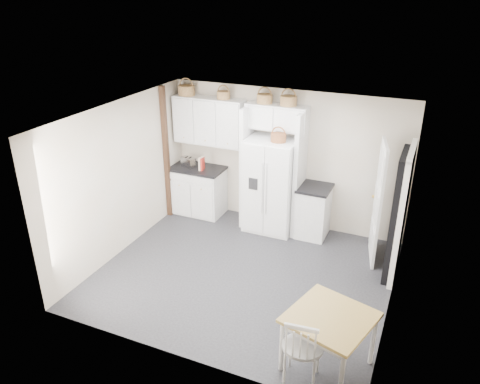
% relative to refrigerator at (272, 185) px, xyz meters
% --- Properties ---
extents(floor, '(4.50, 4.50, 0.00)m').
position_rel_refrigerator_xyz_m(floor, '(0.15, -1.65, -0.88)').
color(floor, black).
rests_on(floor, ground).
extents(ceiling, '(4.50, 4.50, 0.00)m').
position_rel_refrigerator_xyz_m(ceiling, '(0.15, -1.65, 1.72)').
color(ceiling, white).
rests_on(ceiling, wall_back).
extents(wall_back, '(4.50, 0.00, 4.50)m').
position_rel_refrigerator_xyz_m(wall_back, '(0.15, 0.35, 0.42)').
color(wall_back, '#BDAA8F').
rests_on(wall_back, floor).
extents(wall_left, '(0.00, 4.00, 4.00)m').
position_rel_refrigerator_xyz_m(wall_left, '(-2.10, -1.65, 0.42)').
color(wall_left, '#BDAA8F').
rests_on(wall_left, floor).
extents(wall_right, '(0.00, 4.00, 4.00)m').
position_rel_refrigerator_xyz_m(wall_right, '(2.40, -1.65, 0.42)').
color(wall_right, '#BDAA8F').
rests_on(wall_right, floor).
extents(refrigerator, '(0.91, 0.74, 1.77)m').
position_rel_refrigerator_xyz_m(refrigerator, '(0.00, 0.00, 0.00)').
color(refrigerator, white).
rests_on(refrigerator, floor).
extents(base_cab_left, '(1.01, 0.64, 0.93)m').
position_rel_refrigerator_xyz_m(base_cab_left, '(-1.56, 0.05, -0.42)').
color(base_cab_left, silver).
rests_on(base_cab_left, floor).
extents(base_cab_right, '(0.53, 0.63, 0.93)m').
position_rel_refrigerator_xyz_m(base_cab_right, '(0.81, 0.05, -0.42)').
color(base_cab_right, silver).
rests_on(base_cab_right, floor).
extents(dining_table, '(1.13, 1.13, 0.76)m').
position_rel_refrigerator_xyz_m(dining_table, '(1.85, -3.07, -0.50)').
color(dining_table, olive).
rests_on(dining_table, floor).
extents(windsor_chair, '(0.52, 0.48, 0.99)m').
position_rel_refrigerator_xyz_m(windsor_chair, '(1.63, -3.40, -0.39)').
color(windsor_chair, silver).
rests_on(windsor_chair, floor).
extents(counter_left, '(1.05, 0.68, 0.04)m').
position_rel_refrigerator_xyz_m(counter_left, '(-1.56, 0.05, 0.07)').
color(counter_left, black).
rests_on(counter_left, base_cab_left).
extents(counter_right, '(0.57, 0.67, 0.04)m').
position_rel_refrigerator_xyz_m(counter_right, '(0.81, 0.05, 0.06)').
color(counter_right, black).
rests_on(counter_right, base_cab_right).
extents(toaster, '(0.32, 0.25, 0.20)m').
position_rel_refrigerator_xyz_m(toaster, '(-1.74, 0.01, 0.19)').
color(toaster, silver).
rests_on(toaster, counter_left).
extents(cookbook_red, '(0.06, 0.17, 0.24)m').
position_rel_refrigerator_xyz_m(cookbook_red, '(-1.41, -0.03, 0.21)').
color(cookbook_red, '#AA241A').
rests_on(cookbook_red, counter_left).
extents(cookbook_cream, '(0.05, 0.17, 0.26)m').
position_rel_refrigerator_xyz_m(cookbook_cream, '(-1.44, -0.03, 0.22)').
color(cookbook_cream, beige).
rests_on(cookbook_cream, counter_left).
extents(basket_upper_a, '(0.32, 0.32, 0.18)m').
position_rel_refrigerator_xyz_m(basket_upper_a, '(-1.82, 0.18, 1.56)').
color(basket_upper_a, brown).
rests_on(basket_upper_a, upper_cabinet).
extents(basket_upper_c, '(0.25, 0.25, 0.14)m').
position_rel_refrigerator_xyz_m(basket_upper_c, '(-1.04, 0.18, 1.54)').
color(basket_upper_c, brown).
rests_on(basket_upper_c, upper_cabinet).
extents(basket_bridge_a, '(0.28, 0.28, 0.16)m').
position_rel_refrigerator_xyz_m(basket_bridge_a, '(-0.24, 0.18, 1.55)').
color(basket_bridge_a, brown).
rests_on(basket_bridge_a, bridge_cabinet).
extents(basket_bridge_b, '(0.29, 0.29, 0.17)m').
position_rel_refrigerator_xyz_m(basket_bridge_b, '(0.20, 0.18, 1.55)').
color(basket_bridge_b, brown).
rests_on(basket_bridge_b, bridge_cabinet).
extents(basket_fridge_b, '(0.27, 0.27, 0.15)m').
position_rel_refrigerator_xyz_m(basket_fridge_b, '(0.14, -0.10, 0.96)').
color(basket_fridge_b, brown).
rests_on(basket_fridge_b, refrigerator).
extents(upper_cabinet, '(1.40, 0.34, 0.90)m').
position_rel_refrigerator_xyz_m(upper_cabinet, '(-1.35, 0.18, 1.02)').
color(upper_cabinet, silver).
rests_on(upper_cabinet, wall_back).
extents(bridge_cabinet, '(1.12, 0.34, 0.45)m').
position_rel_refrigerator_xyz_m(bridge_cabinet, '(0.00, 0.18, 1.24)').
color(bridge_cabinet, silver).
rests_on(bridge_cabinet, wall_back).
extents(fridge_panel_left, '(0.08, 0.60, 2.30)m').
position_rel_refrigerator_xyz_m(fridge_panel_left, '(-0.51, 0.05, 0.27)').
color(fridge_panel_left, silver).
rests_on(fridge_panel_left, floor).
extents(fridge_panel_right, '(0.08, 0.60, 2.30)m').
position_rel_refrigerator_xyz_m(fridge_panel_right, '(0.51, 0.05, 0.27)').
color(fridge_panel_right, silver).
rests_on(fridge_panel_right, floor).
extents(trim_post, '(0.09, 0.09, 2.60)m').
position_rel_refrigerator_xyz_m(trim_post, '(-2.05, -0.30, 0.42)').
color(trim_post, '#37210E').
rests_on(trim_post, floor).
extents(doorway_void, '(0.18, 0.85, 2.05)m').
position_rel_refrigerator_xyz_m(doorway_void, '(2.31, -0.65, 0.14)').
color(doorway_void, black).
rests_on(doorway_void, floor).
extents(door_slab, '(0.21, 0.79, 2.05)m').
position_rel_refrigerator_xyz_m(door_slab, '(1.95, -0.31, 0.14)').
color(door_slab, white).
rests_on(door_slab, floor).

